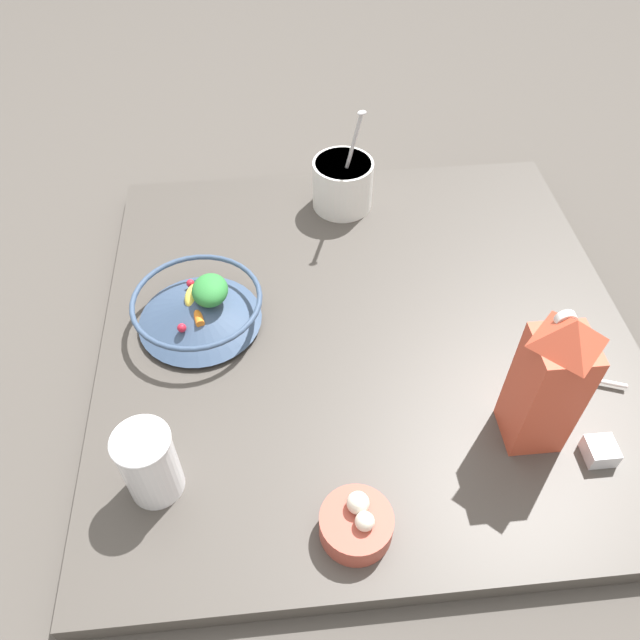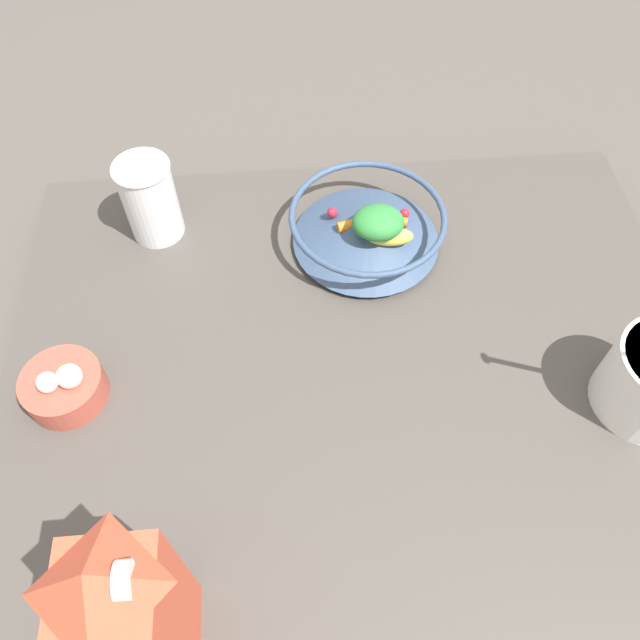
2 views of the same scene
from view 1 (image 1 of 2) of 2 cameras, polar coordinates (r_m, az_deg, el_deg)
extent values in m
plane|color=#4C4742|center=(1.22, 4.07, -1.84)|extent=(6.00, 6.00, 0.00)
cube|color=#47423D|center=(1.21, 4.12, -1.21)|extent=(0.99, 0.99, 0.04)
cylinder|color=#384C6B|center=(1.21, -10.83, -0.09)|extent=(0.13, 0.13, 0.01)
cone|color=#384C6B|center=(1.19, -11.05, 0.92)|extent=(0.23, 0.23, 0.05)
torus|color=#384C6B|center=(1.17, -11.24, 1.80)|extent=(0.24, 0.24, 0.01)
ellipsoid|color=#EFD64C|center=(1.19, -9.38, 2.66)|extent=(0.03, 0.07, 0.03)
ellipsoid|color=#EFD64C|center=(1.19, -11.52, 2.19)|extent=(0.04, 0.06, 0.03)
cylinder|color=orange|center=(1.16, -11.05, 0.26)|extent=(0.02, 0.04, 0.02)
cylinder|color=orange|center=(1.21, -11.26, 2.50)|extent=(0.03, 0.06, 0.01)
sphere|color=red|center=(1.15, -12.52, -0.71)|extent=(0.02, 0.02, 0.02)
sphere|color=red|center=(1.19, -10.91, 1.62)|extent=(0.02, 0.02, 0.02)
sphere|color=red|center=(1.23, -11.77, 3.30)|extent=(0.02, 0.02, 0.02)
ellipsoid|color=#2D7F38|center=(1.17, -10.03, 2.70)|extent=(0.07, 0.08, 0.04)
cube|color=#CC4C33|center=(1.02, 19.87, -6.12)|extent=(0.09, 0.09, 0.23)
pyramid|color=#CC4C33|center=(0.91, 22.09, -1.01)|extent=(0.09, 0.09, 0.05)
cylinder|color=white|center=(0.93, 21.55, 0.00)|extent=(0.03, 0.01, 0.03)
cylinder|color=white|center=(1.43, 2.08, 12.29)|extent=(0.13, 0.13, 0.11)
cylinder|color=white|center=(1.40, 2.14, 13.81)|extent=(0.12, 0.12, 0.02)
cylinder|color=silver|center=(1.34, 2.90, 15.25)|extent=(0.03, 0.08, 0.21)
ellipsoid|color=silver|center=(1.26, 3.85, 18.38)|extent=(0.02, 0.02, 0.01)
cylinder|color=white|center=(0.98, -15.34, -12.56)|extent=(0.08, 0.08, 0.14)
torus|color=white|center=(0.92, -16.16, -10.57)|extent=(0.09, 0.09, 0.01)
cube|color=silver|center=(1.11, 24.23, -10.87)|extent=(0.05, 0.05, 0.03)
cube|color=brown|center=(1.11, 24.16, -11.00)|extent=(0.04, 0.04, 0.02)
cylinder|color=white|center=(1.19, 23.07, -4.89)|extent=(0.05, 0.05, 0.02)
cylinder|color=white|center=(1.21, 25.19, -5.27)|extent=(0.05, 0.02, 0.01)
cylinder|color=#B24C3D|center=(0.96, 3.32, -18.20)|extent=(0.11, 0.11, 0.04)
sphere|color=silver|center=(0.93, 3.49, -16.35)|extent=(0.03, 0.03, 0.03)
sphere|color=silver|center=(0.92, 4.11, -17.89)|extent=(0.03, 0.03, 0.03)
camera|label=2|loc=(0.86, 37.26, 31.47)|focal=35.00mm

